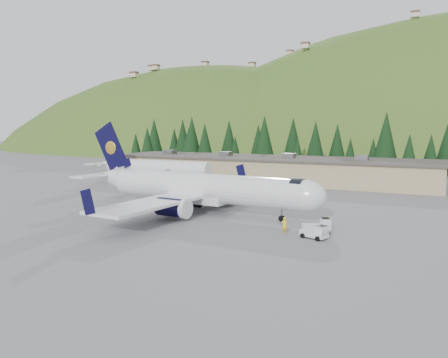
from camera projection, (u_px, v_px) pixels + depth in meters
ground at (205, 213)px, 59.75m from camera, size 600.00×600.00×0.00m
airliner at (198, 188)px, 59.90m from camera, size 37.54×35.23×12.45m
second_airliner at (149, 168)px, 89.78m from camera, size 27.50×11.00×10.05m
baggage_tug_a at (319, 226)px, 48.44m from camera, size 3.39×2.73×1.62m
baggage_tug_b at (316, 233)px, 45.73m from camera, size 3.09×2.38×1.49m
terminal_building at (267, 168)px, 95.58m from camera, size 71.00×17.00×6.10m
ramp_worker at (284, 225)px, 47.92m from camera, size 0.74×0.56×1.84m
tree_line at (286, 143)px, 116.84m from camera, size 113.26×19.32×14.00m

